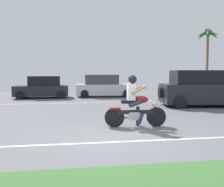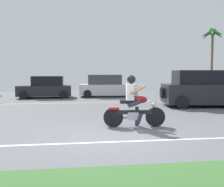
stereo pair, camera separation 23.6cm
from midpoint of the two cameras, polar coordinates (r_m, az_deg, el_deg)
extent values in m
cube|color=slate|center=(9.89, -2.25, -5.72)|extent=(56.00, 30.00, 0.04)
cube|color=silver|center=(6.60, 1.30, -10.73)|extent=(50.40, 0.12, 0.01)
cube|color=yellow|center=(15.08, -4.62, -2.08)|extent=(50.40, 0.12, 0.01)
cylinder|color=black|center=(8.48, 9.07, -5.17)|extent=(0.64, 0.14, 0.64)
cylinder|color=black|center=(8.26, -0.28, -5.37)|extent=(0.64, 0.14, 0.64)
cylinder|color=#B7BAC1|center=(8.42, 8.40, -3.43)|extent=(0.29, 0.07, 0.55)
cube|color=black|center=(8.32, 4.47, -4.14)|extent=(1.16, 0.19, 0.13)
cube|color=#B7BAC1|center=(8.33, 4.10, -5.01)|extent=(0.35, 0.24, 0.25)
ellipsoid|color=maroon|center=(8.30, 5.78, -1.36)|extent=(0.47, 0.25, 0.23)
cube|color=black|center=(8.24, 3.03, -1.83)|extent=(0.52, 0.27, 0.11)
cube|color=maroon|center=(8.22, -0.13, -3.41)|extent=(0.35, 0.19, 0.06)
cylinder|color=#B7BAC1|center=(8.37, 7.85, -1.66)|extent=(0.09, 0.66, 0.04)
sphere|color=#B7BAC1|center=(8.41, 8.69, -2.51)|extent=(0.15, 0.15, 0.15)
cylinder|color=#B7BAC1|center=(8.43, 2.32, -5.39)|extent=(0.53, 0.11, 0.07)
cube|color=white|center=(8.22, 3.48, 0.37)|extent=(0.26, 0.36, 0.53)
sphere|color=black|center=(8.21, 3.78, 3.18)|extent=(0.28, 0.28, 0.28)
cylinder|color=#2D334C|center=(8.17, 4.45, -2.27)|extent=(0.43, 0.17, 0.27)
cylinder|color=#2D334C|center=(8.38, 4.22, -2.10)|extent=(0.43, 0.17, 0.27)
cylinder|color=#2D334C|center=(8.51, 5.01, -5.07)|extent=(0.12, 0.12, 0.65)
cylinder|color=#2D334C|center=(8.25, 5.62, -5.63)|extent=(0.22, 0.13, 0.36)
cylinder|color=tan|center=(8.04, 5.19, 0.84)|extent=(0.49, 0.13, 0.30)
cylinder|color=tan|center=(8.46, 4.69, 1.02)|extent=(0.49, 0.13, 0.30)
cube|color=#232328|center=(14.41, 19.92, 0.03)|extent=(4.91, 2.54, 1.00)
cube|color=black|center=(14.33, 19.66, 3.46)|extent=(3.57, 2.10, 0.72)
cylinder|color=black|center=(12.95, 14.53, -1.90)|extent=(0.66, 0.30, 0.64)
cylinder|color=black|center=(14.84, 12.37, -1.05)|extent=(0.66, 0.30, 0.64)
cylinder|color=black|center=(13.68, 10.34, 0.21)|extent=(0.27, 0.60, 0.58)
cube|color=#232328|center=(18.75, -15.85, 0.63)|extent=(3.74, 1.81, 0.72)
cube|color=black|center=(18.70, -15.22, 2.76)|extent=(2.18, 1.53, 0.67)
cylinder|color=black|center=(19.55, -11.69, 0.17)|extent=(0.56, 0.19, 0.56)
cylinder|color=black|center=(19.80, -19.43, 0.06)|extent=(0.56, 0.19, 0.56)
cylinder|color=black|center=(17.82, -11.83, -0.25)|extent=(0.56, 0.19, 0.56)
cylinder|color=black|center=(18.10, -20.30, -0.36)|extent=(0.56, 0.19, 0.56)
cube|color=silver|center=(19.07, -1.91, 0.93)|extent=(4.31, 2.03, 0.77)
cube|color=#414147|center=(19.02, -2.68, 3.15)|extent=(2.54, 1.66, 0.71)
cylinder|color=black|center=(18.20, -6.52, -0.08)|extent=(0.57, 0.22, 0.56)
cylinder|color=black|center=(18.37, 2.95, -0.02)|extent=(0.57, 0.22, 0.56)
cylinder|color=black|center=(19.93, -6.39, 0.32)|extent=(0.57, 0.22, 0.56)
cylinder|color=black|center=(20.08, 2.27, 0.38)|extent=(0.57, 0.22, 0.56)
cylinder|color=brown|center=(26.17, 20.30, 6.56)|extent=(0.22, 0.22, 5.57)
sphere|color=#235B28|center=(26.42, 20.47, 12.61)|extent=(0.58, 0.58, 0.58)
cone|color=#235B28|center=(26.74, 21.47, 12.18)|extent=(1.35, 0.60, 1.07)
cone|color=#235B28|center=(26.97, 20.47, 12.13)|extent=(1.02, 1.31, 1.18)
cone|color=#235B28|center=(26.67, 19.35, 12.25)|extent=(1.07, 1.32, 1.15)
cone|color=#235B28|center=(26.11, 19.38, 12.42)|extent=(1.36, 0.52, 0.92)
cone|color=#235B28|center=(25.84, 20.46, 12.48)|extent=(1.06, 1.39, 0.76)
cone|color=#235B28|center=(26.05, 21.46, 12.39)|extent=(0.92, 1.42, 0.83)
camera|label=1|loc=(0.12, -90.70, -0.06)|focal=40.83mm
camera|label=2|loc=(0.12, 89.30, 0.06)|focal=40.83mm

